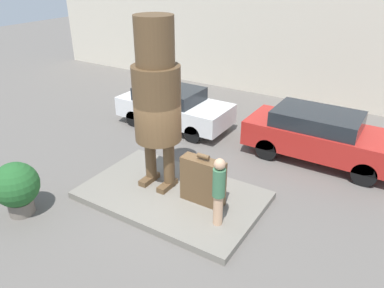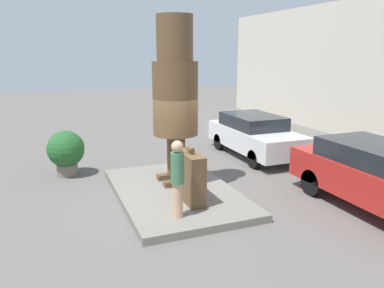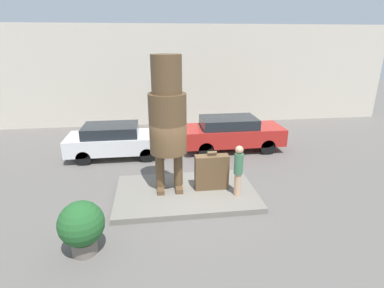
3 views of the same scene
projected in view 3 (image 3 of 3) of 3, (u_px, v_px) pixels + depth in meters
ground_plane at (186, 195)px, 10.20m from camera, size 60.00×60.00×0.00m
pedestal at (186, 193)px, 10.18m from camera, size 4.69×2.94×0.18m
building_backdrop at (168, 76)px, 18.21m from camera, size 28.00×0.60×5.90m
statue_figure at (168, 115)px, 9.42m from camera, size 1.20×1.20×4.44m
giant_suitcase at (212, 172)px, 10.14m from camera, size 1.13×0.37×1.36m
tourist at (238, 169)px, 9.57m from camera, size 0.29×0.29×1.71m
parked_car_white at (115, 140)px, 13.34m from camera, size 4.27×1.80×1.49m
parked_car_red at (232, 132)px, 14.19m from camera, size 4.66×1.84×1.60m
planter_pot at (82, 226)px, 7.22m from camera, size 1.11×1.11×1.39m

